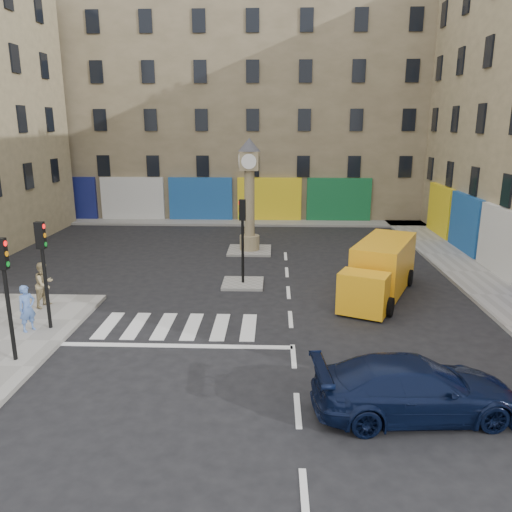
# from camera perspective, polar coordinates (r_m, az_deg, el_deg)

# --- Properties ---
(ground) EXTENTS (120.00, 120.00, 0.00)m
(ground) POSITION_cam_1_polar(r_m,az_deg,el_deg) (14.83, 4.44, -13.08)
(ground) COLOR black
(ground) RESTS_ON ground
(sidewalk_right) EXTENTS (2.60, 30.00, 0.15)m
(sidewalk_right) POSITION_cam_1_polar(r_m,az_deg,el_deg) (25.83, 23.23, -1.77)
(sidewalk_right) COLOR gray
(sidewalk_right) RESTS_ON ground
(sidewalk_far) EXTENTS (32.00, 2.40, 0.15)m
(sidewalk_far) POSITION_cam_1_polar(r_m,az_deg,el_deg) (36.11, -3.27, 3.89)
(sidewalk_far) COLOR gray
(sidewalk_far) RESTS_ON ground
(island_near) EXTENTS (1.80, 1.80, 0.12)m
(island_near) POSITION_cam_1_polar(r_m,az_deg,el_deg) (22.23, -1.51, -3.16)
(island_near) COLOR gray
(island_near) RESTS_ON ground
(island_far) EXTENTS (2.40, 2.40, 0.12)m
(island_far) POSITION_cam_1_polar(r_m,az_deg,el_deg) (27.98, -0.74, 0.64)
(island_far) COLOR gray
(island_far) RESTS_ON ground
(building_far) EXTENTS (32.00, 10.00, 17.00)m
(building_far) POSITION_cam_1_polar(r_m,az_deg,el_deg) (41.26, -2.67, 17.03)
(building_far) COLOR #87785A
(building_far) RESTS_ON ground
(traffic_light_left_near) EXTENTS (0.28, 0.22, 3.70)m
(traffic_light_left_near) POSITION_cam_1_polar(r_m,az_deg,el_deg) (15.94, -26.75, -2.49)
(traffic_light_left_near) COLOR black
(traffic_light_left_near) RESTS_ON sidewalk_left
(traffic_light_left_far) EXTENTS (0.28, 0.22, 3.70)m
(traffic_light_left_far) POSITION_cam_1_polar(r_m,az_deg,el_deg) (17.99, -23.17, -0.24)
(traffic_light_left_far) COLOR black
(traffic_light_left_far) RESTS_ON sidewalk_left
(traffic_light_island) EXTENTS (0.28, 0.22, 3.70)m
(traffic_light_island) POSITION_cam_1_polar(r_m,az_deg,el_deg) (21.58, -1.55, 3.24)
(traffic_light_island) COLOR black
(traffic_light_island) RESTS_ON island_near
(clock_pillar) EXTENTS (1.20, 1.20, 6.10)m
(clock_pillar) POSITION_cam_1_polar(r_m,az_deg,el_deg) (27.33, -0.76, 7.75)
(clock_pillar) COLOR tan
(clock_pillar) RESTS_ON island_far
(navy_sedan) EXTENTS (5.16, 2.51, 1.45)m
(navy_sedan) POSITION_cam_1_polar(r_m,az_deg,el_deg) (13.13, 17.67, -14.15)
(navy_sedan) COLOR black
(navy_sedan) RESTS_ON ground
(yellow_van) EXTENTS (4.14, 6.27, 2.21)m
(yellow_van) POSITION_cam_1_polar(r_m,az_deg,el_deg) (21.34, 14.03, -1.47)
(yellow_van) COLOR #F3A314
(yellow_van) RESTS_ON ground
(pedestrian_blue) EXTENTS (0.65, 0.70, 1.61)m
(pedestrian_blue) POSITION_cam_1_polar(r_m,az_deg,el_deg) (18.48, -24.69, -5.45)
(pedestrian_blue) COLOR #5275BB
(pedestrian_blue) RESTS_ON sidewalk_left
(pedestrian_tan) EXTENTS (0.85, 0.99, 1.75)m
(pedestrian_tan) POSITION_cam_1_polar(r_m,az_deg,el_deg) (20.66, -23.02, -2.99)
(pedestrian_tan) COLOR #94825B
(pedestrian_tan) RESTS_ON sidewalk_left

